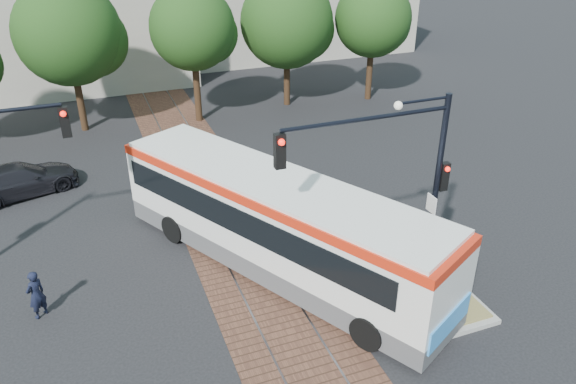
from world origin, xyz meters
name	(u,v)px	position (x,y,z in m)	size (l,w,h in m)	color
ground	(269,297)	(0.00, 0.00, 0.00)	(120.00, 120.00, 0.00)	black
trackbed	(233,233)	(0.00, 4.00, 0.01)	(3.60, 40.00, 0.02)	brown
tree_row	(185,30)	(1.21, 16.42, 4.85)	(26.40, 5.60, 7.67)	#382314
warehouses	(126,12)	(-0.53, 28.75, 3.81)	(40.00, 13.00, 8.00)	#ADA899
city_bus	(275,220)	(0.76, 1.45, 1.83)	(8.09, 12.01, 3.28)	#4E4E50
traffic_island	(419,271)	(4.82, -0.90, 0.33)	(2.20, 5.20, 1.13)	gray
signal_pole_main	(403,168)	(3.86, -0.81, 4.16)	(5.49, 0.46, 6.00)	black
officer	(36,295)	(-6.60, 1.60, 0.79)	(0.57, 0.38, 1.57)	black
parked_car	(19,180)	(-7.38, 10.10, 0.67)	(1.88, 4.64, 1.35)	black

